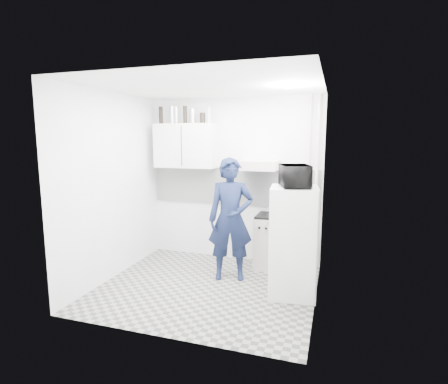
% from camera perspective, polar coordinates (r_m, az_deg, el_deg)
% --- Properties ---
extents(floor, '(2.80, 2.80, 0.00)m').
position_cam_1_polar(floor, '(4.84, -2.79, -15.25)').
color(floor, gray).
rests_on(floor, ground).
extents(ceiling, '(2.80, 2.80, 0.00)m').
position_cam_1_polar(ceiling, '(4.47, -3.05, 16.89)').
color(ceiling, white).
rests_on(ceiling, wall_back).
extents(wall_back, '(2.80, 0.00, 2.80)m').
position_cam_1_polar(wall_back, '(5.65, 1.58, 1.96)').
color(wall_back, white).
rests_on(wall_back, floor).
extents(wall_left, '(0.00, 2.60, 2.60)m').
position_cam_1_polar(wall_left, '(5.13, -17.70, 0.87)').
color(wall_left, white).
rests_on(wall_left, floor).
extents(wall_right, '(0.00, 2.60, 2.60)m').
position_cam_1_polar(wall_right, '(4.19, 15.29, -0.71)').
color(wall_right, white).
rests_on(wall_right, floor).
extents(person, '(0.71, 0.57, 1.71)m').
position_cam_1_polar(person, '(4.87, 1.09, -4.45)').
color(person, '#111834').
rests_on(person, floor).
extents(stove, '(0.50, 0.50, 0.79)m').
position_cam_1_polar(stove, '(5.44, 7.87, -8.12)').
color(stove, beige).
rests_on(stove, floor).
extents(fridge, '(0.63, 0.63, 1.38)m').
position_cam_1_polar(fridge, '(4.49, 11.20, -7.95)').
color(fridge, white).
rests_on(fridge, floor).
extents(stove_top, '(0.48, 0.48, 0.03)m').
position_cam_1_polar(stove_top, '(5.34, 7.96, -3.89)').
color(stove_top, black).
rests_on(stove_top, stove).
extents(saucepan, '(0.17, 0.17, 0.09)m').
position_cam_1_polar(saucepan, '(5.38, 8.70, -3.13)').
color(saucepan, silver).
rests_on(saucepan, stove_top).
extents(microwave, '(0.57, 0.47, 0.27)m').
position_cam_1_polar(microwave, '(4.33, 11.53, 2.58)').
color(microwave, black).
rests_on(microwave, fridge).
extents(bottle_a, '(0.06, 0.06, 0.28)m').
position_cam_1_polar(bottle_a, '(5.91, -10.27, 12.21)').
color(bottle_a, black).
rests_on(bottle_a, upper_cabinet).
extents(bottle_b, '(0.07, 0.07, 0.28)m').
position_cam_1_polar(bottle_b, '(5.82, -8.49, 12.33)').
color(bottle_b, silver).
rests_on(bottle_b, upper_cabinet).
extents(bottle_c, '(0.06, 0.06, 0.26)m').
position_cam_1_polar(bottle_c, '(5.78, -7.82, 12.28)').
color(bottle_c, silver).
rests_on(bottle_c, upper_cabinet).
extents(bottle_d, '(0.06, 0.06, 0.28)m').
position_cam_1_polar(bottle_d, '(5.72, -6.37, 12.41)').
color(bottle_d, black).
rests_on(bottle_d, upper_cabinet).
extents(canister_a, '(0.09, 0.09, 0.23)m').
position_cam_1_polar(canister_a, '(5.67, -5.16, 12.21)').
color(canister_a, silver).
rests_on(canister_a, upper_cabinet).
extents(canister_b, '(0.09, 0.09, 0.17)m').
position_cam_1_polar(canister_b, '(5.60, -3.53, 11.96)').
color(canister_b, black).
rests_on(canister_b, upper_cabinet).
extents(bottle_e, '(0.06, 0.06, 0.25)m').
position_cam_1_polar(bottle_e, '(5.56, -2.46, 12.44)').
color(bottle_e, '#B2B7BC').
rests_on(bottle_e, upper_cabinet).
extents(upper_cabinet, '(1.00, 0.35, 0.70)m').
position_cam_1_polar(upper_cabinet, '(5.70, -6.22, 7.52)').
color(upper_cabinet, white).
rests_on(upper_cabinet, wall_back).
extents(range_hood, '(0.60, 0.50, 0.14)m').
position_cam_1_polar(range_hood, '(5.27, 5.54, 4.38)').
color(range_hood, beige).
rests_on(range_hood, wall_back).
extents(backsplash, '(2.74, 0.03, 0.60)m').
position_cam_1_polar(backsplash, '(5.65, 1.53, 0.93)').
color(backsplash, white).
rests_on(backsplash, wall_back).
extents(pipe_a, '(0.05, 0.05, 2.60)m').
position_cam_1_polar(pipe_a, '(5.35, 14.81, 1.30)').
color(pipe_a, beige).
rests_on(pipe_a, floor).
extents(pipe_b, '(0.04, 0.04, 2.60)m').
position_cam_1_polar(pipe_b, '(5.36, 13.53, 1.35)').
color(pipe_b, beige).
rests_on(pipe_b, floor).
extents(ceiling_spot_fixture, '(0.10, 0.10, 0.02)m').
position_cam_1_polar(ceiling_spot_fixture, '(4.41, 10.70, 16.46)').
color(ceiling_spot_fixture, white).
rests_on(ceiling_spot_fixture, ceiling).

